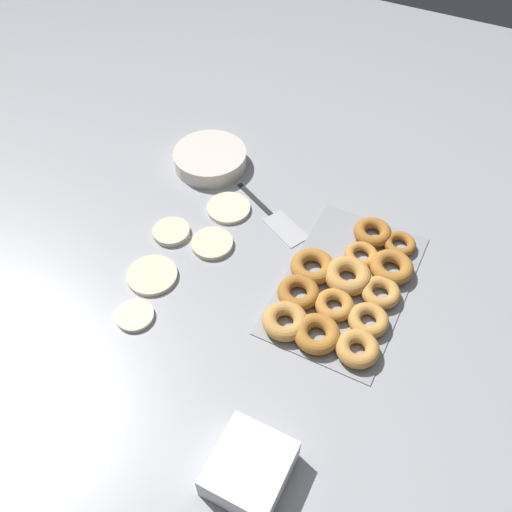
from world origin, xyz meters
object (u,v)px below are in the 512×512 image
pancake_3 (171,232)px  pancake_4 (229,208)px  pancake_0 (152,275)px  batter_bowl (210,158)px  donut_tray (345,288)px  pancake_1 (212,243)px  spatula (279,222)px  pancake_2 (135,316)px  container_stack (250,468)px

pancake_3 → pancake_4: 0.16m
pancake_4 → pancake_0: bearing=169.2°
batter_bowl → donut_tray: bearing=-116.8°
donut_tray → batter_bowl: size_ratio=2.18×
pancake_1 → donut_tray: donut_tray is taller
batter_bowl → spatula: (-0.12, -0.27, -0.02)m
pancake_3 → batter_bowl: (0.27, 0.04, 0.02)m
pancake_0 → batter_bowl: 0.42m
pancake_3 → spatula: bearing=-54.7°
pancake_2 → batter_bowl: size_ratio=0.42×
batter_bowl → spatula: size_ratio=0.81×
pancake_2 → pancake_4: 0.39m
pancake_4 → donut_tray: size_ratio=0.26×
pancake_2 → container_stack: (-0.19, -0.38, 0.03)m
pancake_0 → pancake_2: size_ratio=1.39×
pancake_0 → pancake_1: pancake_1 is taller
batter_bowl → pancake_4: bearing=-135.4°
pancake_2 → pancake_3: pancake_3 is taller
pancake_2 → pancake_3: 0.25m
pancake_2 → pancake_4: bearing=-3.5°
pancake_3 → donut_tray: size_ratio=0.21×
pancake_1 → donut_tray: bearing=-88.3°
pancake_3 → spatula: (0.16, -0.22, -0.00)m
pancake_0 → pancake_3: pancake_3 is taller
pancake_3 → pancake_1: bearing=-83.2°
pancake_3 → donut_tray: bearing=-87.0°
pancake_2 → batter_bowl: bearing=11.7°
pancake_0 → pancake_4: same height
donut_tray → container_stack: bearing=179.3°
pancake_4 → batter_bowl: size_ratio=0.56×
pancake_2 → spatula: bearing=-21.5°
pancake_0 → donut_tray: 0.44m
pancake_0 → spatula: 0.35m
pancake_1 → pancake_4: (0.13, 0.02, -0.00)m
donut_tray → batter_bowl: bearing=63.2°
pancake_1 → donut_tray: size_ratio=0.23×
pancake_3 → container_stack: (-0.43, -0.44, 0.03)m
pancake_2 → pancake_3: size_ratio=0.92×
donut_tray → spatula: bearing=59.6°
pancake_0 → pancake_1: 0.17m
pancake_0 → donut_tray: (0.16, -0.42, 0.01)m
pancake_1 → pancake_4: bearing=10.4°
container_stack → batter_bowl: bearing=34.6°
spatula → batter_bowl: bearing=-176.2°
pancake_2 → container_stack: container_stack is taller
pancake_0 → pancake_4: (0.27, -0.05, -0.00)m
pancake_1 → batter_bowl: (0.26, 0.15, 0.02)m
pancake_2 → pancake_1: bearing=-10.2°
pancake_1 → container_stack: 0.56m
spatula → pancake_3: bearing=-117.4°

